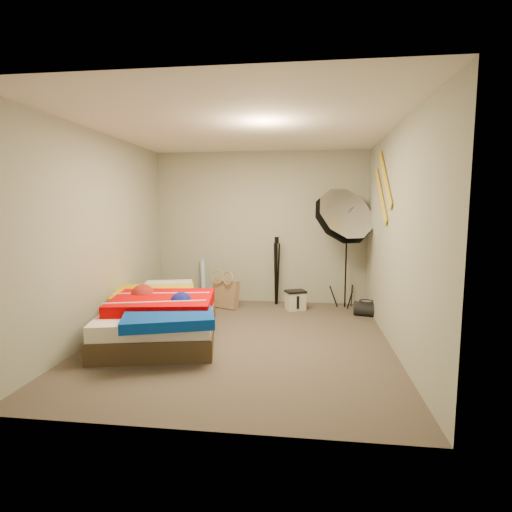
% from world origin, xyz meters
% --- Properties ---
extents(floor, '(4.00, 4.00, 0.00)m').
position_xyz_m(floor, '(0.00, 0.00, 0.00)').
color(floor, brown).
rests_on(floor, ground).
extents(ceiling, '(4.00, 4.00, 0.00)m').
position_xyz_m(ceiling, '(0.00, 0.00, 2.50)').
color(ceiling, silver).
rests_on(ceiling, wall_back).
extents(wall_back, '(3.50, 0.00, 3.50)m').
position_xyz_m(wall_back, '(0.00, 2.00, 1.25)').
color(wall_back, gray).
rests_on(wall_back, floor).
extents(wall_front, '(3.50, 0.00, 3.50)m').
position_xyz_m(wall_front, '(0.00, -2.00, 1.25)').
color(wall_front, gray).
rests_on(wall_front, floor).
extents(wall_left, '(0.00, 4.00, 4.00)m').
position_xyz_m(wall_left, '(-1.75, 0.00, 1.25)').
color(wall_left, gray).
rests_on(wall_left, floor).
extents(wall_right, '(0.00, 4.00, 4.00)m').
position_xyz_m(wall_right, '(1.75, 0.00, 1.25)').
color(wall_right, gray).
rests_on(wall_right, floor).
extents(tote_bag, '(0.48, 0.36, 0.46)m').
position_xyz_m(tote_bag, '(-0.50, 1.50, 0.22)').
color(tote_bag, '#A07D5C').
rests_on(tote_bag, floor).
extents(wrapping_roll, '(0.15, 0.22, 0.70)m').
position_xyz_m(wrapping_roll, '(-0.97, 1.90, 0.35)').
color(wrapping_roll, '#5E8FCB').
rests_on(wrapping_roll, floor).
extents(camera_case, '(0.34, 0.30, 0.28)m').
position_xyz_m(camera_case, '(0.61, 1.49, 0.14)').
color(camera_case, beige).
rests_on(camera_case, floor).
extents(duffel_bag, '(0.38, 0.28, 0.20)m').
position_xyz_m(duffel_bag, '(1.65, 1.27, 0.10)').
color(duffel_bag, black).
rests_on(duffel_bag, floor).
extents(wall_stripe_upper, '(0.02, 0.91, 0.78)m').
position_xyz_m(wall_stripe_upper, '(1.73, 0.60, 1.95)').
color(wall_stripe_upper, gold).
rests_on(wall_stripe_upper, wall_right).
extents(wall_stripe_lower, '(0.02, 0.91, 0.78)m').
position_xyz_m(wall_stripe_lower, '(1.73, 0.85, 1.75)').
color(wall_stripe_lower, gold).
rests_on(wall_stripe_lower, wall_right).
extents(bed, '(1.71, 2.17, 0.54)m').
position_xyz_m(bed, '(-1.00, -0.01, 0.27)').
color(bed, '#463623').
rests_on(bed, floor).
extents(photo_umbrella, '(0.98, 1.04, 1.99)m').
position_xyz_m(photo_umbrella, '(1.30, 1.59, 1.43)').
color(photo_umbrella, black).
rests_on(photo_umbrella, floor).
extents(camera_tripod, '(0.07, 0.07, 1.11)m').
position_xyz_m(camera_tripod, '(0.29, 1.82, 0.64)').
color(camera_tripod, black).
rests_on(camera_tripod, floor).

